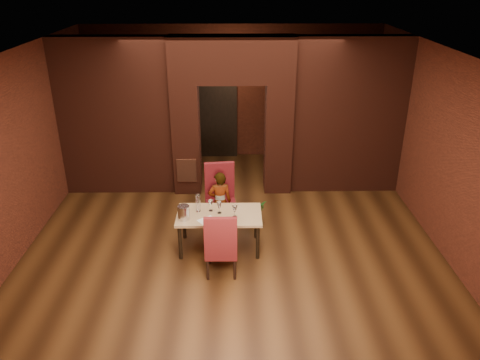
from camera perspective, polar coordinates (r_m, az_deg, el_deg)
The scene contains 25 objects.
floor at distance 8.39m, azimuth -0.88°, elevation -6.92°, with size 8.00×8.00×0.00m, color #4A2B12.
ceiling at distance 7.25m, azimuth -1.05°, elevation 15.18°, with size 7.00×8.00×0.04m, color silver.
wall_back at distance 11.50m, azimuth -0.94°, elevation 10.57°, with size 7.00×0.04×3.20m, color maroon.
wall_front at distance 4.21m, azimuth -0.99°, elevation -16.86°, with size 7.00×0.04×3.20m, color maroon.
wall_left at distance 8.45m, azimuth -25.46°, elevation 2.87°, with size 0.04×8.00×3.20m, color maroon.
wall_right at distance 8.43m, azimuth 23.62°, elevation 3.16°, with size 0.04×8.00×3.20m, color maroon.
pillar_left at distance 9.76m, azimuth -6.54°, elevation 5.07°, with size 0.55×0.55×2.30m, color maroon.
pillar_right at distance 9.75m, azimuth 4.68°, elevation 5.14°, with size 0.55×0.55×2.30m, color maroon.
lintel at distance 9.30m, azimuth -1.00°, elevation 14.46°, with size 2.45×0.55×0.90m, color maroon.
wing_wall_left at distance 9.86m, azimuth -14.92°, elevation 7.35°, with size 2.27×0.35×3.20m, color maroon.
wing_wall_right at distance 9.85m, azimuth 13.05°, elevation 7.53°, with size 2.27×0.35×3.20m, color maroon.
vent_panel at distance 9.70m, azimuth -6.52°, elevation 1.14°, with size 0.40×0.03×0.50m, color #A34F2F.
rear_door at distance 11.59m, azimuth -2.92°, elevation 7.84°, with size 0.90×0.08×2.10m, color black.
rear_door_frame at distance 11.55m, azimuth -2.92°, elevation 7.78°, with size 1.02×0.04×2.22m, color black.
dining_table at distance 7.93m, azimuth -2.51°, elevation -6.22°, with size 1.40×0.79×0.66m, color tan.
chair_far at distance 8.42m, azimuth -2.35°, elevation -2.19°, with size 0.54×0.54×1.19m, color maroon.
chair_near at distance 7.23m, azimuth -2.30°, elevation -7.57°, with size 0.49×0.49×1.08m, color maroon.
person_seated at distance 8.32m, azimuth -2.46°, elevation -2.70°, with size 0.42×0.27×1.15m, color white.
wine_glass_a at distance 7.82m, azimuth -3.59°, elevation -3.11°, with size 0.08×0.08×0.20m, color white, non-canonical shape.
wine_glass_b at distance 7.74m, azimuth -2.54°, elevation -3.36°, with size 0.08×0.08×0.20m, color white, non-canonical shape.
wine_glass_c at distance 7.62m, azimuth -0.65°, elevation -3.84°, with size 0.08×0.08×0.20m, color silver, non-canonical shape.
tasting_sheet at distance 7.58m, azimuth -4.05°, elevation -4.92°, with size 0.27×0.20×0.00m, color white.
wine_bucket at distance 7.60m, azimuth -6.88°, elevation -3.96°, with size 0.19×0.19×0.24m, color silver.
water_bottle at distance 7.79m, azimuth -5.13°, elevation -2.74°, with size 0.08×0.08×0.33m, color silver.
potted_plant at distance 8.72m, azimuth 1.76°, elevation -3.92°, with size 0.41×0.35×0.45m, color #296A20.
Camera 1 is at (0.02, -7.15, 4.39)m, focal length 35.00 mm.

